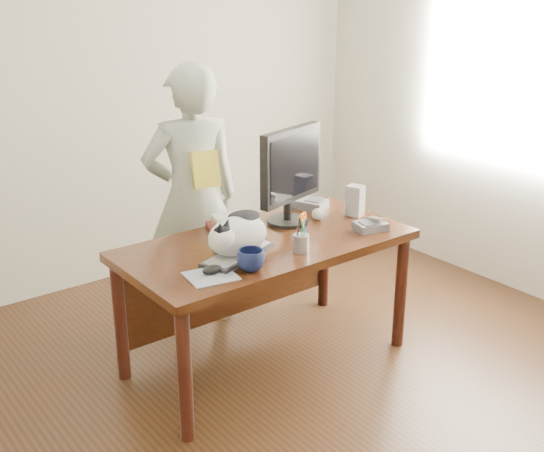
{
  "coord_description": "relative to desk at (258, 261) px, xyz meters",
  "views": [
    {
      "loc": [
        -2.09,
        -2.17,
        2.11
      ],
      "look_at": [
        0.0,
        0.55,
        0.85
      ],
      "focal_mm": 45.0,
      "sensor_mm": 36.0,
      "label": 1
    }
  ],
  "objects": [
    {
      "name": "desk",
      "position": [
        0.0,
        0.0,
        0.0
      ],
      "size": [
        1.6,
        0.8,
        0.75
      ],
      "color": "black",
      "rests_on": "ground"
    },
    {
      "name": "monitor",
      "position": [
        0.28,
        0.06,
        0.47
      ],
      "size": [
        0.5,
        0.3,
        0.56
      ],
      "rotation": [
        0.0,
        0.0,
        0.26
      ],
      "color": "black",
      "rests_on": "desk"
    },
    {
      "name": "calculator",
      "position": [
        0.56,
        0.2,
        0.18
      ],
      "size": [
        0.21,
        0.24,
        0.06
      ],
      "rotation": [
        0.0,
        0.0,
        0.4
      ],
      "color": "slate",
      "rests_on": "desk"
    },
    {
      "name": "held_book",
      "position": [
        -0.05,
        0.44,
        0.45
      ],
      "size": [
        0.18,
        0.13,
        0.22
      ],
      "rotation": [
        0.0,
        0.0,
        -0.26
      ],
      "color": "yellow",
      "rests_on": "person"
    },
    {
      "name": "mouse",
      "position": [
        -0.48,
        -0.27,
        0.17
      ],
      "size": [
        0.11,
        0.08,
        0.04
      ],
      "rotation": [
        0.0,
        0.0,
        -0.16
      ],
      "color": "black",
      "rests_on": "mousepad"
    },
    {
      "name": "keyboard",
      "position": [
        -0.25,
        -0.17,
        0.16
      ],
      "size": [
        0.48,
        0.31,
        0.03
      ],
      "rotation": [
        0.0,
        0.0,
        0.36
      ],
      "color": "black",
      "rests_on": "desk"
    },
    {
      "name": "coffee_mug",
      "position": [
        -0.3,
        -0.35,
        0.2
      ],
      "size": [
        0.19,
        0.19,
        0.11
      ],
      "primitive_type": "imported",
      "rotation": [
        0.0,
        0.0,
        0.55
      ],
      "color": "black",
      "rests_on": "desk"
    },
    {
      "name": "room",
      "position": [
        0.0,
        -0.68,
        0.75
      ],
      "size": [
        4.5,
        4.5,
        4.5
      ],
      "color": "black",
      "rests_on": "ground"
    },
    {
      "name": "mousepad",
      "position": [
        -0.5,
        -0.29,
        0.15
      ],
      "size": [
        0.26,
        0.24,
        0.01
      ],
      "rotation": [
        0.0,
        0.0,
        -0.16
      ],
      "color": "#A3A7AF",
      "rests_on": "desk"
    },
    {
      "name": "pen_cup",
      "position": [
        0.05,
        -0.32,
        0.21
      ],
      "size": [
        0.11,
        0.11,
        0.22
      ],
      "rotation": [
        0.0,
        0.0,
        0.43
      ],
      "color": "#949499",
      "rests_on": "desk"
    },
    {
      "name": "baseball",
      "position": [
        0.45,
        0.01,
        0.18
      ],
      "size": [
        0.07,
        0.07,
        0.07
      ],
      "rotation": [
        0.0,
        0.0,
        -0.15
      ],
      "color": "silver",
      "rests_on": "desk"
    },
    {
      "name": "person",
      "position": [
        -0.05,
        0.61,
        0.23
      ],
      "size": [
        0.69,
        0.54,
        1.66
      ],
      "primitive_type": "imported",
      "rotation": [
        0.0,
        0.0,
        2.88
      ],
      "color": "beige",
      "rests_on": "ground"
    },
    {
      "name": "phone",
      "position": [
        0.58,
        -0.3,
        0.17
      ],
      "size": [
        0.2,
        0.17,
        0.08
      ],
      "rotation": [
        0.0,
        0.0,
        -0.26
      ],
      "color": "slate",
      "rests_on": "desk"
    },
    {
      "name": "book_stack",
      "position": [
        -0.07,
        0.17,
        0.19
      ],
      "size": [
        0.29,
        0.26,
        0.09
      ],
      "rotation": [
        0.0,
        0.0,
        -0.43
      ],
      "color": "#4D1417",
      "rests_on": "desk"
    },
    {
      "name": "speaker",
      "position": [
        0.68,
        -0.07,
        0.24
      ],
      "size": [
        0.11,
        0.12,
        0.19
      ],
      "rotation": [
        0.0,
        0.0,
        0.35
      ],
      "color": "#9A9A9C",
      "rests_on": "desk"
    },
    {
      "name": "cat",
      "position": [
        -0.27,
        -0.18,
        0.28
      ],
      "size": [
        0.42,
        0.32,
        0.25
      ],
      "rotation": [
        0.0,
        0.0,
        0.36
      ],
      "color": "silver",
      "rests_on": "keyboard"
    }
  ]
}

